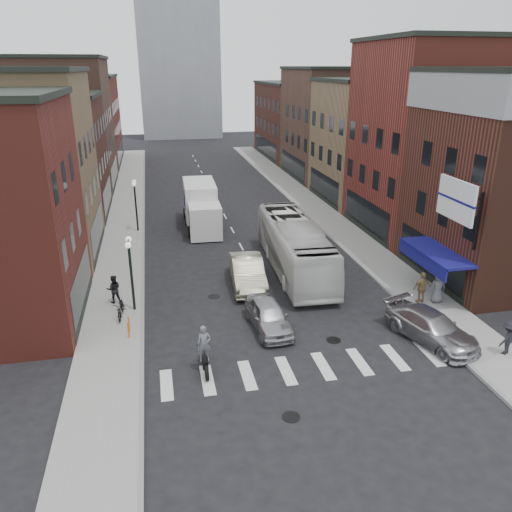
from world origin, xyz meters
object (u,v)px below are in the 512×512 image
(streetlamp_far, at_px, (135,196))
(ped_right_a, at_px, (507,338))
(bike_rack, at_px, (129,327))
(parked_bicycle, at_px, (121,309))
(ped_left_solo, at_px, (114,289))
(ped_right_c, at_px, (438,287))
(motorcycle_rider, at_px, (204,350))
(sedan_left_near, at_px, (268,316))
(curb_car, at_px, (431,327))
(streetlamp_near, at_px, (130,261))
(box_truck, at_px, (201,207))
(sedan_left_far, at_px, (247,272))
(billboard_sign, at_px, (458,201))
(transit_bus, at_px, (294,246))
(ped_right_b, at_px, (422,288))

(streetlamp_far, distance_m, ped_right_a, 27.48)
(bike_rack, bearing_deg, parked_bicycle, 102.65)
(streetlamp_far, distance_m, ped_left_solo, 13.12)
(streetlamp_far, xyz_separation_m, ped_right_c, (16.25, -16.50, -1.87))
(motorcycle_rider, height_order, sedan_left_near, motorcycle_rider)
(ped_left_solo, bearing_deg, streetlamp_far, -99.99)
(curb_car, bearing_deg, ped_left_solo, 137.39)
(streetlamp_far, relative_size, ped_left_solo, 2.58)
(streetlamp_far, xyz_separation_m, ped_right_a, (16.49, -21.90, -1.97))
(motorcycle_rider, distance_m, curb_car, 10.83)
(ped_right_c, bearing_deg, ped_right_a, 101.08)
(streetlamp_near, height_order, ped_right_a, streetlamp_near)
(streetlamp_near, height_order, ped_left_solo, streetlamp_near)
(streetlamp_near, distance_m, streetlamp_far, 14.00)
(bike_rack, xyz_separation_m, parked_bicycle, (-0.44, 1.95, 0.06))
(streetlamp_far, distance_m, bike_rack, 16.87)
(streetlamp_far, bearing_deg, ped_right_c, -45.44)
(box_truck, distance_m, ped_right_a, 24.85)
(bike_rack, height_order, sedan_left_far, sedan_left_far)
(billboard_sign, bearing_deg, sedan_left_far, 149.16)
(streetlamp_far, bearing_deg, curb_car, -55.16)
(transit_bus, distance_m, sedan_left_near, 7.91)
(sedan_left_near, relative_size, curb_car, 0.85)
(billboard_sign, bearing_deg, sedan_left_near, 178.32)
(bike_rack, distance_m, parked_bicycle, 2.00)
(billboard_sign, relative_size, sedan_left_far, 0.71)
(streetlamp_far, bearing_deg, sedan_left_far, -61.09)
(streetlamp_far, height_order, sedan_left_far, streetlamp_far)
(bike_rack, bearing_deg, ped_right_b, 1.20)
(motorcycle_rider, distance_m, sedan_left_far, 9.11)
(streetlamp_near, bearing_deg, parked_bicycle, -130.44)
(sedan_left_near, bearing_deg, streetlamp_far, 107.42)
(transit_bus, bearing_deg, sedan_left_far, -149.92)
(streetlamp_near, bearing_deg, ped_right_c, -8.75)
(box_truck, relative_size, curb_car, 1.65)
(bike_rack, relative_size, ped_left_solo, 0.50)
(bike_rack, xyz_separation_m, curb_car, (14.10, -3.27, 0.17))
(sedan_left_near, distance_m, ped_right_c, 9.68)
(billboard_sign, height_order, parked_bicycle, billboard_sign)
(ped_right_b, xyz_separation_m, ped_right_c, (0.87, -0.13, -0.00))
(motorcycle_rider, bearing_deg, ped_right_a, -4.76)
(sedan_left_far, bearing_deg, ped_right_a, -41.05)
(transit_bus, xyz_separation_m, parked_bicycle, (-10.57, -4.64, -1.02))
(bike_rack, bearing_deg, box_truck, 72.59)
(sedan_left_far, height_order, ped_right_a, ped_right_a)
(bike_rack, bearing_deg, streetlamp_far, 89.31)
(curb_car, relative_size, parked_bicycle, 2.85)
(billboard_sign, xyz_separation_m, sedan_left_near, (-9.39, 0.28, -5.42))
(streetlamp_near, relative_size, ped_right_a, 2.60)
(streetlamp_near, distance_m, ped_left_solo, 2.48)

